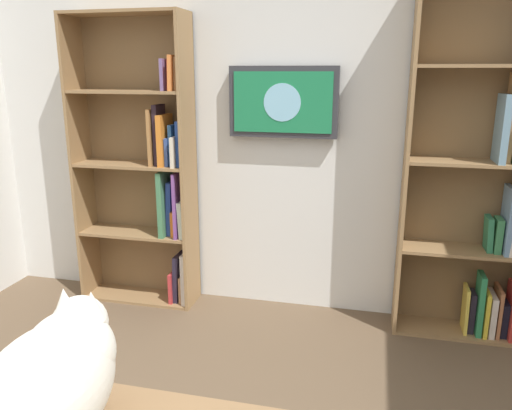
% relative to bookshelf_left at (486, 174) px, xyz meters
% --- Properties ---
extents(wall_back, '(4.52, 0.06, 2.70)m').
position_rel_bookshelf_left_xyz_m(wall_back, '(1.19, -0.17, 0.31)').
color(wall_back, silver).
rests_on(wall_back, ground).
extents(bookshelf_left, '(0.76, 0.28, 2.23)m').
position_rel_bookshelf_left_xyz_m(bookshelf_left, '(0.00, 0.00, 0.00)').
color(bookshelf_left, '#937047').
rests_on(bookshelf_left, ground).
extents(bookshelf_right, '(0.84, 0.28, 2.02)m').
position_rel_bookshelf_left_xyz_m(bookshelf_right, '(2.20, -0.00, -0.07)').
color(bookshelf_right, '#937047').
rests_on(bookshelf_right, ground).
extents(wall_mounted_tv, '(0.71, 0.07, 0.46)m').
position_rel_bookshelf_left_xyz_m(wall_mounted_tv, '(1.25, -0.08, 0.40)').
color(wall_mounted_tv, '#333338').
extents(cat, '(0.29, 0.59, 0.35)m').
position_rel_bookshelf_left_xyz_m(cat, '(1.40, 2.24, -0.14)').
color(cat, silver).
rests_on(cat, desk).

